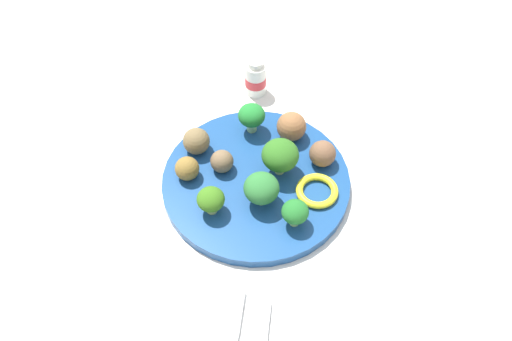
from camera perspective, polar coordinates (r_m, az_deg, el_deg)
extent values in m
plane|color=silver|center=(0.86, 0.00, -1.49)|extent=(4.00, 4.00, 0.00)
cylinder|color=navy|center=(0.85, 0.00, -1.17)|extent=(0.28, 0.28, 0.02)
cylinder|color=#9FBC6C|center=(0.81, -4.46, -3.76)|extent=(0.02, 0.02, 0.01)
ellipsoid|color=#366919|center=(0.79, -4.56, -2.89)|extent=(0.04, 0.04, 0.03)
cylinder|color=#93C26D|center=(0.80, 3.86, -4.99)|extent=(0.01, 0.01, 0.01)
ellipsoid|color=#216726|center=(0.78, 3.94, -4.15)|extent=(0.04, 0.04, 0.03)
cylinder|color=#A3B976|center=(0.85, 2.38, 0.28)|extent=(0.01, 0.01, 0.02)
ellipsoid|color=#2C631D|center=(0.82, 2.44, 1.55)|extent=(0.05, 0.05, 0.04)
cylinder|color=#93BF83|center=(0.81, 0.53, -2.86)|extent=(0.01, 0.01, 0.01)
ellipsoid|color=#2A6B2F|center=(0.79, 0.55, -1.78)|extent=(0.05, 0.05, 0.04)
cylinder|color=#8CBD83|center=(0.90, -0.44, 4.48)|extent=(0.02, 0.02, 0.02)
ellipsoid|color=#1F722A|center=(0.88, -0.44, 5.56)|extent=(0.04, 0.04, 0.03)
sphere|color=brown|center=(0.85, 6.68, 1.69)|extent=(0.04, 0.04, 0.04)
sphere|color=brown|center=(0.84, -3.43, 0.92)|extent=(0.03, 0.03, 0.03)
sphere|color=brown|center=(0.88, 3.57, 4.43)|extent=(0.05, 0.05, 0.05)
sphere|color=brown|center=(0.87, -6.00, 2.95)|extent=(0.04, 0.04, 0.04)
sphere|color=brown|center=(0.84, -6.92, 0.22)|extent=(0.04, 0.04, 0.04)
torus|color=yellow|center=(0.83, 6.14, -2.04)|extent=(0.07, 0.07, 0.01)
cube|color=silver|center=(0.73, 0.71, -16.15)|extent=(0.09, 0.02, 0.01)
cube|color=silver|center=(0.74, -2.04, -15.10)|extent=(0.09, 0.02, 0.01)
cylinder|color=white|center=(0.97, -0.04, 9.17)|extent=(0.04, 0.04, 0.06)
cylinder|color=red|center=(0.97, -0.04, 9.04)|extent=(0.04, 0.04, 0.02)
cylinder|color=silver|center=(0.95, -0.04, 10.68)|extent=(0.03, 0.03, 0.01)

